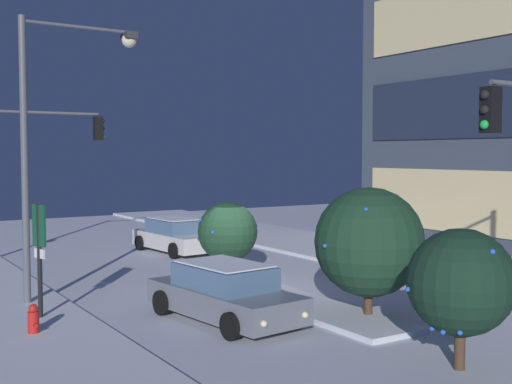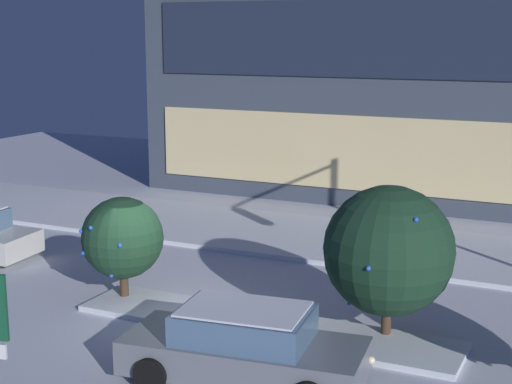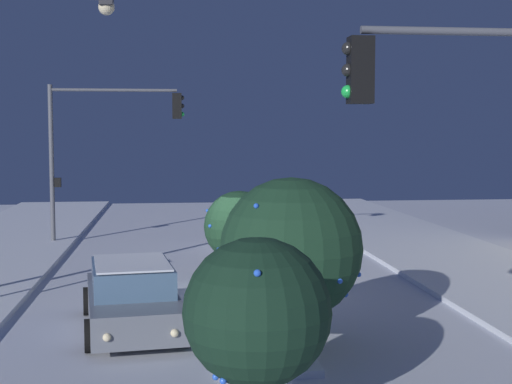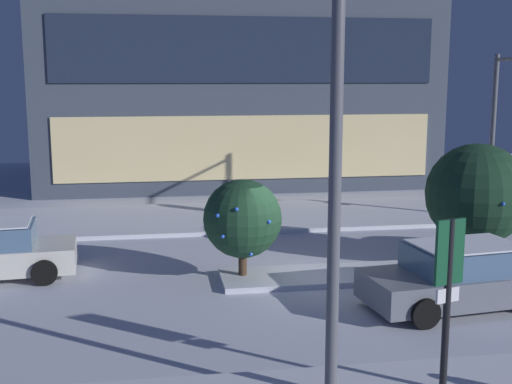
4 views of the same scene
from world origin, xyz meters
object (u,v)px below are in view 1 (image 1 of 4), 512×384
Objects in this scene: traffic_light_corner_near_left at (31,154)px; car_near at (224,293)px; decorated_tree_right_of_median at (461,282)px; parking_info_sign at (39,247)px; decorated_tree_median at (369,242)px; car_far at (175,236)px; fire_hydrant at (33,322)px; decorated_tree_left_of_median at (228,232)px; street_lamp_arched at (57,120)px.

car_near is at bearing -82.57° from traffic_light_corner_near_left.
decorated_tree_right_of_median is at bearing -78.71° from traffic_light_corner_near_left.
decorated_tree_median reaches higher than parking_info_sign.
car_far is 13.29m from decorated_tree_median.
decorated_tree_left_of_median reaches higher than fire_hydrant.
fire_hydrant is at bearing -108.42° from car_near.
street_lamp_arched is at bearing 130.63° from car_far.
street_lamp_arched is 3.96m from parking_info_sign.
car_far is at bearing 176.78° from decorated_tree_median.
parking_info_sign is 0.88× the size of decorated_tree_median.
street_lamp_arched is 2.67× the size of parking_info_sign.
street_lamp_arched reaches higher than fire_hydrant.
decorated_tree_right_of_median reaches higher than decorated_tree_left_of_median.
fire_hydrant is 0.31× the size of decorated_tree_left_of_median.
car_near is 1.73× the size of decorated_tree_right_of_median.
car_far is 13.44m from fire_hydrant.
traffic_light_corner_near_left is 0.76× the size of street_lamp_arched.
decorated_tree_left_of_median is 10.58m from decorated_tree_right_of_median.
street_lamp_arched is (-4.25, -3.01, 4.53)m from car_near.
parking_info_sign is at bearing -102.52° from traffic_light_corner_near_left.
fire_hydrant is at bearing 135.85° from car_far.
car_near is 1.42× the size of decorated_tree_median.
decorated_tree_median reaches higher than decorated_tree_right_of_median.
car_near is at bearing 78.47° from fire_hydrant.
street_lamp_arched is at bearing -134.59° from decorated_tree_median.
traffic_light_corner_near_left is 19.29m from decorated_tree_right_of_median.
car_far is 12.09m from parking_info_sign.
fire_hydrant is at bearing -62.69° from decorated_tree_left_of_median.
decorated_tree_left_of_median is (-4.73, 2.81, 0.92)m from car_near.
decorated_tree_left_of_median is (8.20, 4.49, -2.63)m from traffic_light_corner_near_left.
decorated_tree_right_of_median is (5.82, 2.06, 1.04)m from car_near.
fire_hydrant is (10.40, -8.51, -0.32)m from car_far.
traffic_light_corner_near_left is at bearing 69.26° from car_far.
decorated_tree_right_of_median is (17.16, -1.89, 1.04)m from car_far.
car_far is at bearing 153.88° from car_near.
decorated_tree_right_of_median is at bearing -4.06° from decorated_tree_left_of_median.
street_lamp_arched reaches higher than decorated_tree_right_of_median.
decorated_tree_right_of_median is (6.75, 6.62, 1.36)m from fire_hydrant.
decorated_tree_left_of_median is at bearing 175.94° from decorated_tree_right_of_median.
fire_hydrant is 0.24× the size of decorated_tree_median.
street_lamp_arched is 11.80m from decorated_tree_right_of_median.
decorated_tree_right_of_median is at bearing -69.61° from parking_info_sign.
parking_info_sign is 1.13× the size of decorated_tree_left_of_median.
car_near is 4.66m from fire_hydrant.
car_near is 3.94m from decorated_tree_median.
decorated_tree_right_of_median is (18.76, 3.75, -2.52)m from traffic_light_corner_near_left.
traffic_light_corner_near_left is at bearing -179.47° from car_near.
street_lamp_arched is at bearing -151.62° from car_near.
traffic_light_corner_near_left is 2.04× the size of parking_info_sign.
decorated_tree_median is at bearing 163.79° from decorated_tree_right_of_median.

